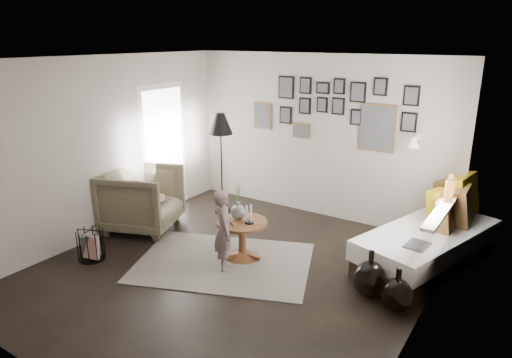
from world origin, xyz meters
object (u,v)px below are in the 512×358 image
Objects in this scene: vase at (238,209)px; daybed at (429,238)px; magazine_basket at (91,245)px; demijohn_large at (370,279)px; demijohn_small at (397,295)px; floor_lamp at (221,128)px; armchair at (142,199)px; child at (224,230)px; pedestal_table at (242,241)px.

daybed reaches higher than vase.
demijohn_large is (3.40, 1.15, 0.01)m from magazine_basket.
demijohn_large is 0.37m from demijohn_small.
demijohn_small is at bearing 15.30° from magazine_basket.
floor_lamp is 3.88× the size of magazine_basket.
floor_lamp is at bearing -48.31° from armchair.
child is at bearing -125.39° from daybed.
pedestal_table is 2.09m from demijohn_small.
demijohn_large is 1.83m from child.
daybed is at bearing 89.91° from demijohn_small.
child is (1.82, -0.35, 0.05)m from armchair.
floor_lamp is at bearing 136.29° from pedestal_table.
magazine_basket is at bearing -145.69° from pedestal_table.
vase is at bearing -33.87° from child.
demijohn_small is (0.35, -0.12, -0.02)m from demijohn_large.
daybed reaches higher than magazine_basket.
pedestal_table is at bearing -131.90° from daybed.
demijohn_small is at bearing -19.08° from demijohn_large.
magazine_basket is (0.19, -1.11, -0.27)m from armchair.
child is at bearing -167.84° from demijohn_large.
child reaches higher than vase.
daybed is 5.30× the size of magazine_basket.
demijohn_small is at bearing -21.15° from floor_lamp.
armchair is (-3.94, -1.27, 0.15)m from daybed.
demijohn_large is at bearing -120.14° from child.
pedestal_table is 0.44m from vase.
child is at bearing -122.14° from armchair.
demijohn_small is (3.94, -0.09, -0.28)m from armchair.
floor_lamp reaches higher than child.
armchair reaches higher than pedestal_table.
floor_lamp is at bearing 158.85° from demijohn_small.
pedestal_table is 0.40× the size of floor_lamp.
vase is at bearing 36.11° from magazine_basket.
armchair reaches higher than demijohn_large.
child reaches higher than pedestal_table.
vase is 0.46× the size of armchair.
vase reaches higher than demijohn_large.
daybed is 1.37m from demijohn_small.
demijohn_small is at bearing -2.89° from pedestal_table.
daybed is 2.67m from child.
child is (-1.77, -0.38, 0.31)m from demijohn_large.
demijohn_small is at bearing -125.27° from child.
floor_lamp is 3.43m from demijohn_large.
vase is at bearing -110.09° from armchair.
demijohn_small reaches higher than magazine_basket.
armchair is at bearing -179.49° from demijohn_large.
demijohn_large is at bearing 18.61° from magazine_basket.
child is (1.21, -1.55, -0.92)m from floor_lamp.
floor_lamp reaches higher than demijohn_small.
pedestal_table is at bearing 34.31° from magazine_basket.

